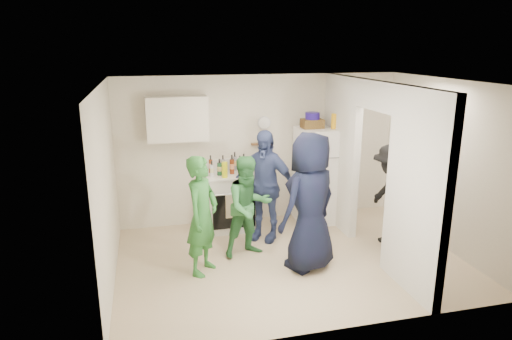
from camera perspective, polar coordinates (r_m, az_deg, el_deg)
The scene contains 36 objects.
floor at distance 6.66m, azimuth 4.26°, elevation -11.11°, with size 4.80×4.80×0.00m, color tan.
wall_back at distance 7.78m, azimuth 0.60°, elevation 2.66°, with size 4.80×4.80×0.00m, color silver.
wall_front at distance 4.70m, azimuth 10.97°, elevation -6.30°, with size 4.80×4.80×0.00m, color silver.
wall_left at distance 5.93m, azimuth -18.14°, elevation -2.22°, with size 3.40×3.40×0.00m, color silver.
wall_right at distance 7.30m, azimuth 22.70°, elevation 0.58°, with size 3.40×3.40×0.00m, color silver.
ceiling at distance 5.98m, azimuth 4.74°, elevation 10.87°, with size 4.80×4.80×0.00m, color white.
partition_pier_back at distance 7.62m, azimuth 10.51°, elevation 2.12°, with size 0.12×1.20×2.50m, color silver.
partition_pier_front at distance 5.76m, azimuth 19.41°, elevation -2.84°, with size 0.12×1.20×2.50m, color silver.
partition_header at distance 6.47m, azimuth 14.96°, elevation 8.98°, with size 0.12×1.00×0.40m, color silver.
stove at distance 7.56m, azimuth -3.24°, elevation -3.87°, with size 0.79×0.66×0.95m, color white.
upper_cabinet at distance 7.28m, azimuth -9.84°, elevation 6.35°, with size 0.95×0.34×0.70m, color silver.
fridge at distance 7.83m, azimuth 7.64°, elevation -0.69°, with size 0.67×0.65×1.63m, color white.
wicker_basket at distance 7.64m, azimuth 7.04°, elevation 5.78°, with size 0.35×0.25×0.15m, color brown.
blue_bowl at distance 7.62m, azimuth 7.07°, elevation 6.74°, with size 0.24×0.24×0.11m, color navy.
yellow_cup_stack_top at distance 7.62m, azimuth 9.72°, elevation 6.02°, with size 0.09×0.09×0.25m, color yellow.
wall_clock at distance 7.69m, azimuth 1.01°, elevation 5.92°, with size 0.22×0.22×0.03m, color white.
spice_shelf at distance 7.71m, azimuth 0.69°, elevation 3.30°, with size 0.35×0.08×0.03m, color olive.
nook_window at distance 7.36m, azimuth 21.99°, elevation 3.97°, with size 0.03×0.70×0.80m, color black.
nook_window_frame at distance 7.35m, azimuth 21.89°, elevation 3.97°, with size 0.04×0.76×0.86m, color white.
nook_valance at distance 7.28m, azimuth 22.01°, elevation 6.66°, with size 0.04×0.82×0.18m, color white.
yellow_cup_stack_stove at distance 7.16m, azimuth -3.93°, elevation 0.02°, with size 0.09×0.09×0.25m, color yellow.
red_cup at distance 7.26m, azimuth -1.31°, elevation -0.27°, with size 0.09×0.09×0.12m, color red.
person_green_left at distance 6.05m, azimuth -6.74°, elevation -5.68°, with size 0.59×0.38×1.61m, color #2D7230.
person_green_center at distance 6.51m, azimuth -0.93°, elevation -4.61°, with size 0.72×0.56×1.48m, color #33753D.
person_denim at distance 7.02m, azimuth 1.02°, elevation -1.96°, with size 1.02×0.43×1.74m, color navy.
person_navy at distance 6.11m, azimuth 6.76°, elevation -4.03°, with size 0.92×0.60×1.89m, color black.
person_nook at distance 7.13m, azimuth 16.37°, elevation -3.10°, with size 1.01×0.58×1.56m, color black.
bottle_a at distance 7.45m, azimuth -5.69°, elevation 0.76°, with size 0.06×0.06×0.29m, color maroon.
bottle_b at distance 7.30m, azimuth -4.57°, elevation 0.37°, with size 0.08×0.08×0.27m, color #1C5631.
bottle_c at distance 7.50m, azimuth -4.16°, elevation 0.83°, with size 0.07×0.07×0.27m, color #9DA0AB.
bottle_d at distance 7.35m, azimuth -3.02°, elevation 0.71°, with size 0.07×0.07×0.31m, color maroon.
bottle_e at distance 7.57m, azimuth -2.67°, elevation 1.12°, with size 0.07×0.07×0.31m, color gray.
bottle_f at distance 7.42m, azimuth -2.03°, elevation 0.72°, with size 0.06×0.06×0.28m, color #183C16.
bottle_g at distance 7.58m, azimuth -1.54°, elevation 1.03°, with size 0.07×0.07×0.28m, color olive.
bottle_h at distance 7.23m, azimuth -5.55°, elevation 0.15°, with size 0.06×0.06×0.25m, color silver.
bottle_i at distance 7.50m, azimuth -3.02°, elevation 0.87°, with size 0.06×0.06×0.28m, color #58110F.
Camera 1 is at (-1.88, -5.65, 2.97)m, focal length 32.00 mm.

